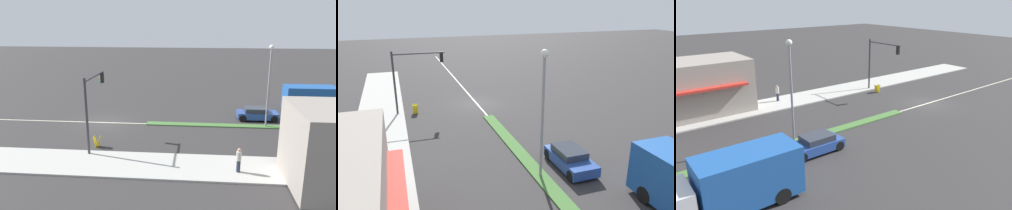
% 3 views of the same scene
% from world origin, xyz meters
% --- Properties ---
extents(ground_plane, '(160.00, 160.00, 0.00)m').
position_xyz_m(ground_plane, '(0.00, 18.00, 0.00)').
color(ground_plane, '#333030').
extents(lane_marking_center, '(0.16, 60.00, 0.01)m').
position_xyz_m(lane_marking_center, '(0.00, 0.00, 0.00)').
color(lane_marking_center, beige).
rests_on(lane_marking_center, ground).
extents(traffic_signal_main, '(4.59, 0.34, 5.60)m').
position_xyz_m(traffic_signal_main, '(6.12, 0.91, 3.90)').
color(traffic_signal_main, '#333338').
rests_on(traffic_signal_main, sidewalk_right).
extents(street_lamp, '(0.44, 0.44, 7.37)m').
position_xyz_m(street_lamp, '(0.00, 14.99, 4.78)').
color(street_lamp, gray).
rests_on(street_lamp, median_strip).
extents(pedestrian, '(0.34, 0.34, 1.62)m').
position_xyz_m(pedestrian, '(9.56, 11.42, 0.97)').
color(pedestrian, '#282D42').
rests_on(pedestrian, sidewalk_right).
extents(warning_aframe_sign, '(0.45, 0.53, 0.84)m').
position_xyz_m(warning_aframe_sign, '(6.00, 1.06, 0.43)').
color(warning_aframe_sign, yellow).
rests_on(warning_aframe_sign, ground).
extents(coupe_blue, '(1.79, 3.84, 1.23)m').
position_xyz_m(coupe_blue, '(-2.20, 14.54, 0.61)').
color(coupe_blue, '#284793').
rests_on(coupe_blue, ground).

